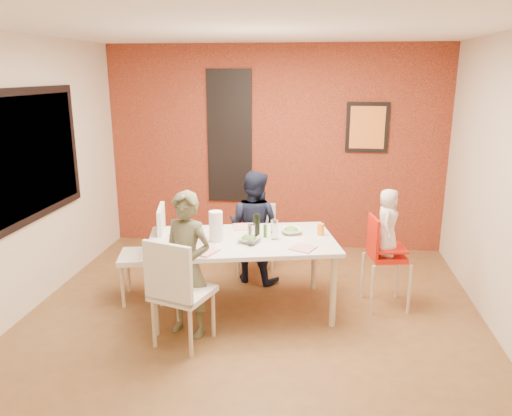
# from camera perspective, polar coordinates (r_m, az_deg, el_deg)

# --- Properties ---
(ground) EXTENTS (4.50, 4.50, 0.00)m
(ground) POSITION_cam_1_polar(r_m,az_deg,el_deg) (5.00, -0.45, -12.61)
(ground) COLOR brown
(ground) RESTS_ON ground
(ceiling) EXTENTS (4.50, 4.50, 0.02)m
(ceiling) POSITION_cam_1_polar(r_m,az_deg,el_deg) (4.43, -0.52, 19.96)
(ceiling) COLOR white
(ceiling) RESTS_ON wall_back
(wall_back) EXTENTS (4.50, 0.02, 2.70)m
(wall_back) POSITION_cam_1_polar(r_m,az_deg,el_deg) (6.73, 2.12, 6.83)
(wall_back) COLOR beige
(wall_back) RESTS_ON ground
(wall_front) EXTENTS (4.50, 0.02, 2.70)m
(wall_front) POSITION_cam_1_polar(r_m,az_deg,el_deg) (2.42, -7.76, -8.98)
(wall_front) COLOR beige
(wall_front) RESTS_ON ground
(wall_left) EXTENTS (0.02, 4.50, 2.70)m
(wall_left) POSITION_cam_1_polar(r_m,az_deg,el_deg) (5.31, -25.33, 3.09)
(wall_left) COLOR beige
(wall_left) RESTS_ON ground
(brick_accent_wall) EXTENTS (4.50, 0.02, 2.70)m
(brick_accent_wall) POSITION_cam_1_polar(r_m,az_deg,el_deg) (6.71, 2.10, 6.80)
(brick_accent_wall) COLOR maroon
(brick_accent_wall) RESTS_ON ground
(picture_window_frame) EXTENTS (0.05, 1.70, 1.30)m
(picture_window_frame) POSITION_cam_1_polar(r_m,az_deg,el_deg) (5.43, -24.19, 5.60)
(picture_window_frame) COLOR black
(picture_window_frame) RESTS_ON wall_left
(picture_window_pane) EXTENTS (0.02, 1.55, 1.15)m
(picture_window_pane) POSITION_cam_1_polar(r_m,az_deg,el_deg) (5.42, -24.05, 5.60)
(picture_window_pane) COLOR black
(picture_window_pane) RESTS_ON wall_left
(glassblock_strip) EXTENTS (0.55, 0.03, 1.70)m
(glassblock_strip) POSITION_cam_1_polar(r_m,az_deg,el_deg) (6.75, -3.03, 8.13)
(glassblock_strip) COLOR silver
(glassblock_strip) RESTS_ON wall_back
(glassblock_surround) EXTENTS (0.60, 0.03, 1.76)m
(glassblock_surround) POSITION_cam_1_polar(r_m,az_deg,el_deg) (6.75, -3.03, 8.13)
(glassblock_surround) COLOR black
(glassblock_surround) RESTS_ON wall_back
(art_print_frame) EXTENTS (0.54, 0.03, 0.64)m
(art_print_frame) POSITION_cam_1_polar(r_m,az_deg,el_deg) (6.65, 12.59, 8.98)
(art_print_frame) COLOR black
(art_print_frame) RESTS_ON wall_back
(art_print_canvas) EXTENTS (0.44, 0.01, 0.54)m
(art_print_canvas) POSITION_cam_1_polar(r_m,az_deg,el_deg) (6.64, 12.60, 8.97)
(art_print_canvas) COLOR orange
(art_print_canvas) RESTS_ON wall_back
(dining_table) EXTENTS (1.99, 1.39, 0.76)m
(dining_table) POSITION_cam_1_polar(r_m,az_deg,el_deg) (4.92, -1.64, -4.32)
(dining_table) COLOR silver
(dining_table) RESTS_ON ground
(chair_near) EXTENTS (0.58, 0.58, 0.99)m
(chair_near) POSITION_cam_1_polar(r_m,az_deg,el_deg) (4.37, -9.03, -9.00)
(chair_near) COLOR silver
(chair_near) RESTS_ON ground
(chair_far) EXTENTS (0.45, 0.45, 0.84)m
(chair_far) POSITION_cam_1_polar(r_m,az_deg,el_deg) (5.93, 0.14, -3.10)
(chair_far) COLOR white
(chair_far) RESTS_ON ground
(chair_left) EXTENTS (0.56, 0.56, 1.01)m
(chair_left) POSITION_cam_1_polar(r_m,az_deg,el_deg) (5.33, -11.94, -4.53)
(chair_left) COLOR silver
(chair_left) RESTS_ON ground
(high_chair) EXTENTS (0.46, 0.46, 0.96)m
(high_chair) POSITION_cam_1_polar(r_m,az_deg,el_deg) (5.20, 14.31, -5.02)
(high_chair) COLOR red
(high_chair) RESTS_ON ground
(child_near) EXTENTS (0.57, 0.46, 1.34)m
(child_near) POSITION_cam_1_polar(r_m,az_deg,el_deg) (4.53, -7.90, -6.45)
(child_near) COLOR #51513A
(child_near) RESTS_ON ground
(child_far) EXTENTS (0.75, 0.66, 1.29)m
(child_far) POSITION_cam_1_polar(r_m,az_deg,el_deg) (5.66, -0.27, -2.14)
(child_far) COLOR black
(child_far) RESTS_ON ground
(toddler) EXTENTS (0.28, 0.37, 0.67)m
(toddler) POSITION_cam_1_polar(r_m,az_deg,el_deg) (5.11, 14.80, -1.57)
(toddler) COLOR silver
(toddler) RESTS_ON high_chair
(plate_near_left) EXTENTS (0.30, 0.30, 0.01)m
(plate_near_left) POSITION_cam_1_polar(r_m,az_deg,el_deg) (4.58, -6.03, -4.94)
(plate_near_left) COLOR white
(plate_near_left) RESTS_ON dining_table
(plate_far_mid) EXTENTS (0.28, 0.28, 0.01)m
(plate_far_mid) POSITION_cam_1_polar(r_m,az_deg,el_deg) (5.26, -1.33, -2.15)
(plate_far_mid) COLOR white
(plate_far_mid) RESTS_ON dining_table
(plate_near_right) EXTENTS (0.27, 0.27, 0.01)m
(plate_near_right) POSITION_cam_1_polar(r_m,az_deg,el_deg) (4.65, 5.40, -4.59)
(plate_near_right) COLOR white
(plate_near_right) RESTS_ON dining_table
(plate_far_left) EXTENTS (0.26, 0.26, 0.01)m
(plate_far_left) POSITION_cam_1_polar(r_m,az_deg,el_deg) (5.14, -8.60, -2.74)
(plate_far_left) COLOR white
(plate_far_left) RESTS_ON dining_table
(salad_bowl_a) EXTENTS (0.25, 0.25, 0.05)m
(salad_bowl_a) POSITION_cam_1_polar(r_m,az_deg,el_deg) (4.81, -0.81, -3.60)
(salad_bowl_a) COLOR silver
(salad_bowl_a) RESTS_ON dining_table
(salad_bowl_b) EXTENTS (0.26, 0.26, 0.05)m
(salad_bowl_b) POSITION_cam_1_polar(r_m,az_deg,el_deg) (5.07, 4.03, -2.63)
(salad_bowl_b) COLOR white
(salad_bowl_b) RESTS_ON dining_table
(wine_bottle) EXTENTS (0.07, 0.07, 0.25)m
(wine_bottle) POSITION_cam_1_polar(r_m,az_deg,el_deg) (4.86, 0.06, -2.15)
(wine_bottle) COLOR black
(wine_bottle) RESTS_ON dining_table
(wine_glass_a) EXTENTS (0.07, 0.07, 0.20)m
(wine_glass_a) POSITION_cam_1_polar(r_m,az_deg,el_deg) (4.69, -0.56, -3.11)
(wine_glass_a) COLOR white
(wine_glass_a) RESTS_ON dining_table
(wine_glass_b) EXTENTS (0.07, 0.07, 0.20)m
(wine_glass_b) POSITION_cam_1_polar(r_m,az_deg,el_deg) (4.87, 2.10, -2.45)
(wine_glass_b) COLOR silver
(wine_glass_b) RESTS_ON dining_table
(paper_towel_roll) EXTENTS (0.13, 0.13, 0.30)m
(paper_towel_roll) POSITION_cam_1_polar(r_m,az_deg,el_deg) (4.82, -4.61, -2.10)
(paper_towel_roll) COLOR white
(paper_towel_roll) RESTS_ON dining_table
(condiment_red) EXTENTS (0.03, 0.03, 0.13)m
(condiment_red) POSITION_cam_1_polar(r_m,az_deg,el_deg) (4.90, -0.18, -2.78)
(condiment_red) COLOR red
(condiment_red) RESTS_ON dining_table
(condiment_green) EXTENTS (0.03, 0.03, 0.13)m
(condiment_green) POSITION_cam_1_polar(r_m,az_deg,el_deg) (4.93, 1.05, -2.63)
(condiment_green) COLOR #346E24
(condiment_green) RESTS_ON dining_table
(condiment_brown) EXTENTS (0.04, 0.04, 0.14)m
(condiment_brown) POSITION_cam_1_polar(r_m,az_deg,el_deg) (4.91, -0.58, -2.65)
(condiment_brown) COLOR brown
(condiment_brown) RESTS_ON dining_table
(sippy_cup) EXTENTS (0.07, 0.07, 0.12)m
(sippy_cup) POSITION_cam_1_polar(r_m,az_deg,el_deg) (5.04, 7.40, -2.44)
(sippy_cup) COLOR orange
(sippy_cup) RESTS_ON dining_table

